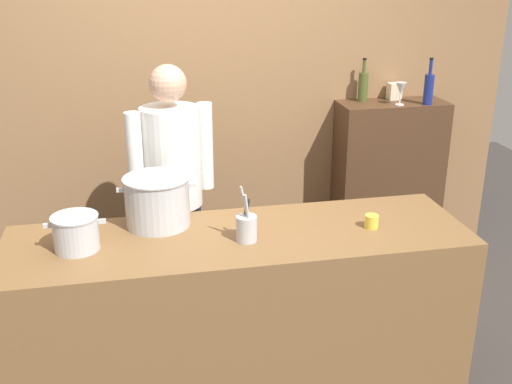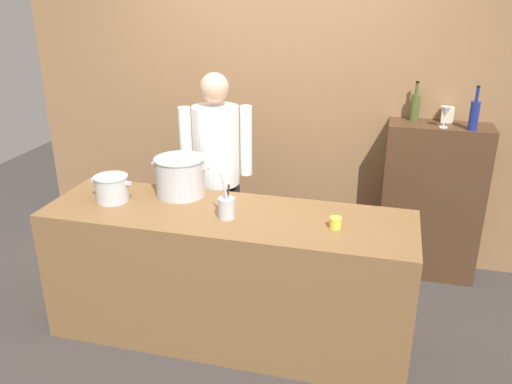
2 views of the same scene
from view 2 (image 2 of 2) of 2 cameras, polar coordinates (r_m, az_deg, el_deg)
ground_plane at (r=3.77m, az=-2.89°, el=-14.86°), size 8.00×8.00×0.00m
brick_back_panel at (r=4.43m, az=2.28°, el=12.13°), size 4.40×0.10×3.00m
prep_counter at (r=3.52m, az=-3.03°, el=-8.98°), size 2.34×0.70×0.90m
bar_cabinet at (r=4.39m, az=18.41°, el=-1.03°), size 0.76×0.32×1.25m
chef at (r=3.94m, az=-4.27°, el=2.76°), size 0.50×0.40×1.66m
stockpot_large at (r=3.57m, az=-8.17°, el=1.68°), size 0.40×0.34×0.26m
stockpot_small at (r=3.58m, az=-15.34°, el=0.37°), size 0.29×0.22×0.17m
utensil_crock at (r=3.21m, az=-3.20°, el=-1.66°), size 0.10×0.10×0.29m
butter_jar at (r=3.12m, az=8.60°, el=-3.32°), size 0.07×0.07×0.07m
wine_bottle_cobalt at (r=4.09m, az=22.54°, el=7.75°), size 0.07×0.07×0.32m
wine_bottle_olive at (r=4.23m, az=16.82°, el=8.86°), size 0.07×0.07×0.30m
wine_glass_tall at (r=4.09m, az=19.78°, el=8.06°), size 0.07×0.07×0.16m
spice_tin_cream at (r=4.27m, az=20.00°, el=7.89°), size 0.09×0.09×0.12m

